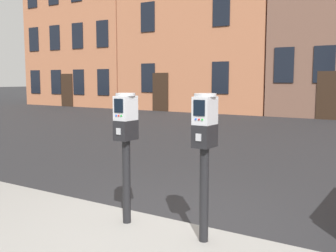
% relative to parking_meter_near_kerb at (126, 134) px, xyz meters
% --- Properties ---
extents(ground_plane, '(160.00, 160.00, 0.00)m').
position_rel_parking_meter_near_kerb_xyz_m(ground_plane, '(0.40, 0.16, -1.14)').
color(ground_plane, '#28282B').
extents(parking_meter_near_kerb, '(0.22, 0.25, 1.45)m').
position_rel_parking_meter_near_kerb_xyz_m(parking_meter_near_kerb, '(0.00, 0.00, 0.00)').
color(parking_meter_near_kerb, black).
rests_on(parking_meter_near_kerb, sidewalk_slab).
extents(parking_meter_twin_adjacent, '(0.22, 0.25, 1.47)m').
position_rel_parking_meter_near_kerb_xyz_m(parking_meter_twin_adjacent, '(0.97, 0.00, 0.01)').
color(parking_meter_twin_adjacent, black).
rests_on(parking_meter_twin_adjacent, sidewalk_slab).
extents(townhouse_brick_corner, '(8.17, 6.58, 11.45)m').
position_rel_parking_meter_near_kerb_xyz_m(townhouse_brick_corner, '(-16.58, 18.13, 4.59)').
color(townhouse_brick_corner, '#B7704C').
rests_on(townhouse_brick_corner, ground_plane).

